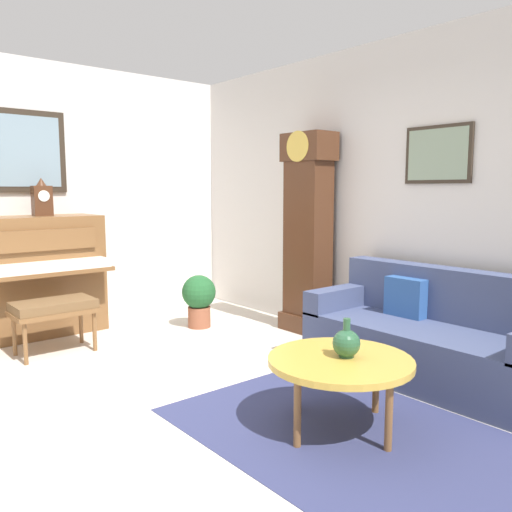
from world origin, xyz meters
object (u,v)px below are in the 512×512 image
Objects in this scene: coffee_table at (340,363)px; green_jug at (346,343)px; mantel_clock at (42,199)px; couch at (431,338)px; potted_plant at (199,297)px; piano_bench at (54,309)px; grandfather_clock at (308,238)px; piano at (26,276)px.

coffee_table is 3.67× the size of green_jug.
mantel_clock is at bearing -168.72° from green_jug.
couch reaches higher than potted_plant.
coffee_table is (0.13, -1.22, 0.11)m from couch.
piano_bench is 1.25× the size of potted_plant.
piano_bench is 1.49m from potted_plant.
potted_plant is at bearing 57.54° from mantel_clock.
grandfather_clock is at bearing 171.61° from couch.
green_jug is (3.38, 0.67, -0.83)m from mantel_clock.
green_jug is 0.43× the size of potted_plant.
couch is 1.23m from coffee_table.
potted_plant is at bearing -167.23° from couch.
couch is (3.24, 2.04, -0.29)m from piano.
piano_bench is at bearing -13.91° from mantel_clock.
potted_plant is (-2.54, 0.67, -0.10)m from coffee_table.
green_jug is at bearing 74.70° from coffee_table.
piano is 6.00× the size of green_jug.
piano_bench is 2.75m from coffee_table.
coffee_table is (3.37, 0.83, -0.19)m from piano.
potted_plant is at bearing 86.94° from piano_bench.
mantel_clock is at bearing -128.68° from grandfather_clock.
potted_plant is at bearing 165.25° from coffee_table.
piano_bench is at bearing -162.62° from coffee_table.
piano_bench is 2.51m from grandfather_clock.
grandfather_clock reaches higher than mantel_clock.
coffee_table is at bearing 17.38° from piano_bench.
coffee_table is 2.63m from potted_plant.
coffee_table is at bearing -40.35° from grandfather_clock.
green_jug reaches higher than potted_plant.
green_jug is (0.14, -1.18, 0.22)m from couch.
coffee_table is 0.13m from green_jug.
piano_bench is 2.77m from green_jug.
grandfather_clock is 2.70m from mantel_clock.
potted_plant is at bearing 166.14° from green_jug.
grandfather_clock is 1.72m from couch.
green_jug is at bearing 14.33° from piano.
mantel_clock is at bearing -150.26° from couch.
piano_bench is 3.22m from couch.
piano is 0.71× the size of grandfather_clock.
piano is 2.57× the size of potted_plant.
piano is 0.79m from mantel_clock.
mantel_clock is at bearing -169.33° from coffee_table.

